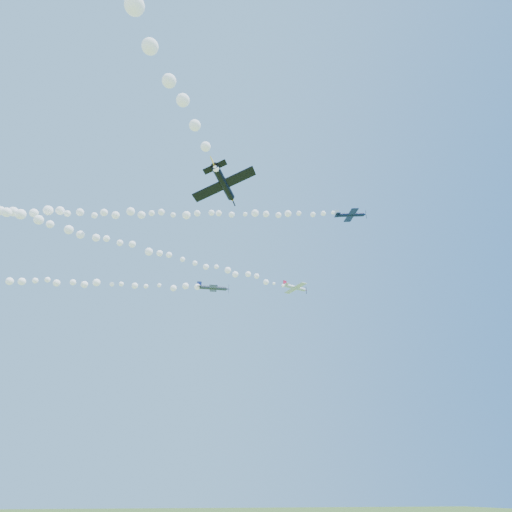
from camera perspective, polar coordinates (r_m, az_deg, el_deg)
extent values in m
cylinder|color=white|center=(106.55, 5.14, -4.20)|extent=(6.09, 2.81, 0.98)
cone|color=white|center=(108.42, 6.57, -4.53)|extent=(0.96, 1.01, 0.83)
cone|color=#AA132E|center=(108.69, 6.76, -4.58)|extent=(0.39, 0.37, 0.29)
cube|color=black|center=(108.62, 6.71, -4.57)|extent=(0.12, 0.20, 1.94)
cube|color=white|center=(106.65, 5.26, -4.29)|extent=(4.01, 7.63, 0.30)
cube|color=white|center=(105.07, 3.92, -3.88)|extent=(1.72, 2.79, 0.14)
cube|color=#AA132E|center=(105.26, 3.87, -3.59)|extent=(0.96, 0.44, 1.25)
sphere|color=black|center=(107.19, 5.51, -4.10)|extent=(0.95, 0.96, 0.76)
cylinder|color=#0E183D|center=(86.54, 12.39, 5.38)|extent=(5.40, 2.75, 1.03)
cone|color=#0E183D|center=(87.35, 14.27, 5.39)|extent=(0.90, 0.92, 0.77)
cone|color=silver|center=(87.47, 14.53, 5.39)|extent=(0.36, 0.34, 0.27)
cube|color=black|center=(87.44, 14.46, 5.39)|extent=(0.21, 0.47, 1.72)
cube|color=#0E183D|center=(86.56, 12.54, 5.31)|extent=(2.43, 6.78, 1.57)
cube|color=#0E183D|center=(85.95, 10.79, 5.40)|extent=(1.15, 2.44, 0.59)
cube|color=silver|center=(86.12, 10.71, 5.70)|extent=(0.96, 0.44, 1.13)
sphere|color=black|center=(86.87, 12.86, 5.60)|extent=(0.80, 0.88, 0.81)
cylinder|color=#383E51|center=(88.19, -5.89, -4.24)|extent=(5.67, 2.63, 0.96)
cone|color=#383E51|center=(88.19, -3.88, -4.39)|extent=(0.90, 0.94, 0.78)
cone|color=navy|center=(88.19, -3.60, -4.41)|extent=(0.36, 0.35, 0.28)
cube|color=black|center=(88.19, -3.68, -4.41)|extent=(0.07, 0.57, 1.79)
cube|color=#383E51|center=(88.17, -5.74, -4.32)|extent=(2.10, 6.96, 1.85)
cube|color=#383E51|center=(88.29, -7.55, -4.08)|extent=(1.04, 2.48, 0.69)
cube|color=navy|center=(88.39, -7.57, -3.74)|extent=(0.91, 0.44, 1.15)
sphere|color=black|center=(88.25, -5.34, -4.05)|extent=(0.75, 0.89, 0.85)
cylinder|color=black|center=(53.64, -4.41, 9.77)|extent=(1.59, 6.76, 1.18)
cone|color=black|center=(56.43, -3.26, 7.67)|extent=(0.97, 0.89, 0.93)
cone|color=gold|center=(56.82, -3.11, 7.39)|extent=(0.35, 0.37, 0.33)
cube|color=black|center=(56.72, -3.15, 7.46)|extent=(0.84, 0.36, 2.04)
cube|color=black|center=(53.76, -4.27, 9.51)|extent=(7.71, 4.94, 3.01)
cube|color=black|center=(51.44, -5.49, 11.73)|extent=(2.87, 2.06, 1.10)
cube|color=gold|center=(51.79, -5.72, 12.25)|extent=(0.97, 1.15, 1.33)
sphere|color=black|center=(54.63, -4.23, 9.52)|extent=(1.28, 1.15, 1.05)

